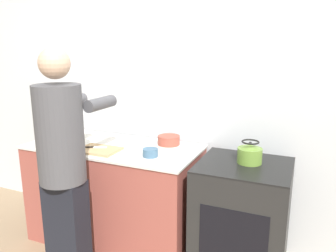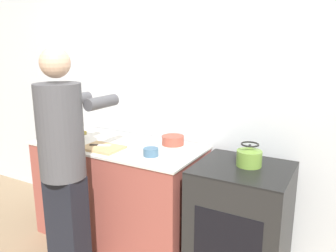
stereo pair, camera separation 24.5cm
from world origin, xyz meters
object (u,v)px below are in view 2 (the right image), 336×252
knife (100,145)px  canister_jar (70,125)px  kettle (249,156)px  oven (240,225)px  cutting_board (103,148)px  person (64,159)px  bowl_prep (151,152)px

knife → canister_jar: (-0.57, 0.22, 0.07)m
kettle → oven: bearing=-122.5°
oven → cutting_board: cutting_board is taller
oven → canister_jar: canister_jar is taller
person → cutting_board: bearing=92.0°
bowl_prep → oven: bearing=7.0°
cutting_board → knife: (-0.05, 0.02, 0.01)m
oven → kettle: kettle is taller
knife → kettle: bearing=-16.1°
knife → kettle: 1.24m
person → kettle: person is taller
oven → cutting_board: 1.25m
person → bowl_prep: (0.43, 0.48, -0.02)m
canister_jar → oven: bearing=-3.5°
oven → canister_jar: (-1.77, 0.11, 0.53)m
oven → kettle: (0.03, 0.04, 0.52)m
knife → canister_jar: 0.61m
cutting_board → kettle: bearing=8.2°
bowl_prep → canister_jar: bearing=169.6°
kettle → canister_jar: (-1.79, 0.07, 0.01)m
cutting_board → canister_jar: 0.66m
kettle → canister_jar: canister_jar is taller
person → kettle: bearing=27.5°
cutting_board → kettle: 1.20m
cutting_board → bowl_prep: bearing=5.4°
person → cutting_board: (-0.02, 0.44, -0.04)m
oven → knife: 1.29m
oven → cutting_board: size_ratio=2.73×
cutting_board → person: bearing=-88.0°
kettle → knife: bearing=-172.9°
kettle → canister_jar: 1.79m
person → oven: bearing=26.4°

